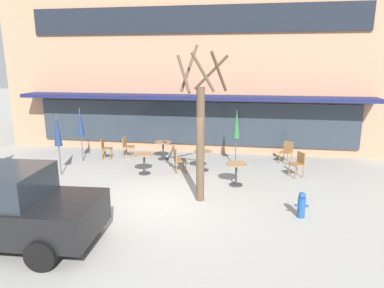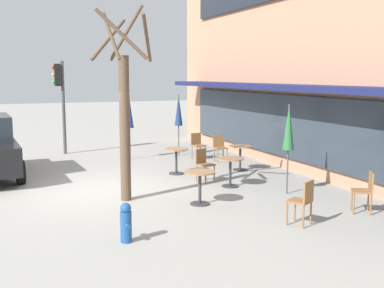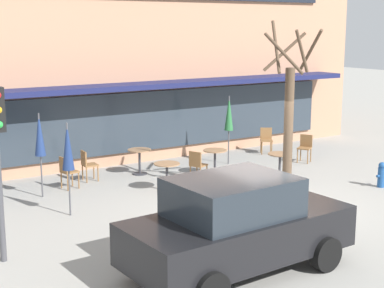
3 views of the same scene
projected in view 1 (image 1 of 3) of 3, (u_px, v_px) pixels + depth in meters
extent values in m
plane|color=#9E9B93|center=(159.00, 204.00, 9.94)|extent=(80.00, 80.00, 0.00)
cube|color=tan|center=(204.00, 62.00, 18.61)|extent=(17.90, 8.00, 8.00)
cube|color=#191E4C|center=(190.00, 97.00, 14.58)|extent=(15.22, 1.10, 0.16)
cube|color=#1E232D|center=(192.00, 19.00, 14.31)|extent=(14.32, 0.10, 1.10)
cube|color=#2D3842|center=(192.00, 123.00, 15.33)|extent=(14.32, 0.10, 1.90)
cylinder|color=#333338|center=(163.00, 159.00, 14.50)|extent=(0.44, 0.44, 0.03)
cylinder|color=#333338|center=(163.00, 150.00, 14.42)|extent=(0.07, 0.07, 0.70)
cylinder|color=#99704C|center=(163.00, 142.00, 14.33)|extent=(0.70, 0.70, 0.03)
cylinder|color=#333338|center=(236.00, 185.00, 11.43)|extent=(0.44, 0.44, 0.03)
cylinder|color=#333338|center=(236.00, 174.00, 11.35)|extent=(0.07, 0.07, 0.70)
cylinder|color=#99704C|center=(236.00, 164.00, 11.26)|extent=(0.70, 0.70, 0.03)
cylinder|color=#333338|center=(145.00, 173.00, 12.61)|extent=(0.44, 0.44, 0.03)
cylinder|color=#333338|center=(144.00, 164.00, 12.53)|extent=(0.07, 0.07, 0.70)
cylinder|color=#99704C|center=(144.00, 154.00, 12.44)|extent=(0.70, 0.70, 0.03)
cylinder|color=#333338|center=(203.00, 170.00, 12.99)|extent=(0.44, 0.44, 0.03)
cylinder|color=#333338|center=(203.00, 161.00, 12.91)|extent=(0.07, 0.07, 0.70)
cylinder|color=#99704C|center=(203.00, 151.00, 12.82)|extent=(0.70, 0.70, 0.03)
cylinder|color=#4C4C51|center=(81.00, 135.00, 14.00)|extent=(0.04, 0.04, 2.20)
cone|color=navy|center=(80.00, 122.00, 13.87)|extent=(0.28, 0.28, 1.10)
cylinder|color=#4C4C51|center=(236.00, 138.00, 13.48)|extent=(0.04, 0.04, 2.20)
cone|color=#286B38|center=(237.00, 124.00, 13.35)|extent=(0.28, 0.28, 1.10)
cylinder|color=#4C4C51|center=(59.00, 146.00, 12.24)|extent=(0.04, 0.04, 2.20)
cone|color=navy|center=(57.00, 130.00, 12.11)|extent=(0.28, 0.28, 1.10)
cylinder|color=olive|center=(112.00, 153.00, 14.61)|extent=(0.04, 0.04, 0.45)
cylinder|color=olive|center=(110.00, 155.00, 14.28)|extent=(0.04, 0.04, 0.45)
cylinder|color=olive|center=(104.00, 153.00, 14.61)|extent=(0.04, 0.04, 0.45)
cylinder|color=olive|center=(102.00, 155.00, 14.28)|extent=(0.04, 0.04, 0.45)
cube|color=olive|center=(107.00, 148.00, 14.39)|extent=(0.46, 0.46, 0.04)
cube|color=olive|center=(102.00, 143.00, 14.33)|extent=(0.11, 0.40, 0.40)
cylinder|color=olive|center=(134.00, 151.00, 14.89)|extent=(0.04, 0.04, 0.45)
cylinder|color=olive|center=(131.00, 153.00, 14.57)|extent=(0.04, 0.04, 0.45)
cylinder|color=olive|center=(127.00, 151.00, 14.96)|extent=(0.04, 0.04, 0.45)
cylinder|color=olive|center=(124.00, 153.00, 14.64)|extent=(0.04, 0.04, 0.45)
cube|color=olive|center=(129.00, 147.00, 14.71)|extent=(0.42, 0.42, 0.04)
cube|color=olive|center=(124.00, 141.00, 14.69)|extent=(0.06, 0.40, 0.40)
cylinder|color=olive|center=(295.00, 173.00, 12.01)|extent=(0.04, 0.04, 0.45)
cylinder|color=olive|center=(289.00, 170.00, 12.32)|extent=(0.04, 0.04, 0.45)
cylinder|color=olive|center=(303.00, 172.00, 12.13)|extent=(0.04, 0.04, 0.45)
cylinder|color=olive|center=(297.00, 169.00, 12.43)|extent=(0.04, 0.04, 0.45)
cube|color=olive|center=(296.00, 164.00, 12.16)|extent=(0.55, 0.55, 0.04)
cube|color=olive|center=(301.00, 158.00, 12.17)|extent=(0.24, 0.37, 0.40)
cylinder|color=olive|center=(184.00, 165.00, 12.93)|extent=(0.04, 0.04, 0.45)
cylinder|color=olive|center=(186.00, 167.00, 12.61)|extent=(0.04, 0.04, 0.45)
cylinder|color=olive|center=(175.00, 165.00, 12.85)|extent=(0.04, 0.04, 0.45)
cylinder|color=olive|center=(177.00, 168.00, 12.53)|extent=(0.04, 0.04, 0.45)
cube|color=olive|center=(180.00, 160.00, 12.68)|extent=(0.53, 0.53, 0.04)
cube|color=olive|center=(175.00, 155.00, 12.58)|extent=(0.20, 0.38, 0.40)
cylinder|color=olive|center=(288.00, 160.00, 13.64)|extent=(0.04, 0.04, 0.45)
cylinder|color=olive|center=(280.00, 158.00, 13.86)|extent=(0.04, 0.04, 0.45)
cylinder|color=olive|center=(291.00, 158.00, 13.88)|extent=(0.04, 0.04, 0.45)
cylinder|color=olive|center=(284.00, 156.00, 14.11)|extent=(0.04, 0.04, 0.45)
cube|color=olive|center=(286.00, 152.00, 13.82)|extent=(0.55, 0.55, 0.04)
cube|color=olive|center=(289.00, 146.00, 13.89)|extent=(0.36, 0.25, 0.40)
cube|color=black|center=(6.00, 214.00, 7.62)|extent=(4.29, 2.02, 0.76)
cylinder|color=black|center=(80.00, 215.00, 8.44)|extent=(0.65, 0.25, 0.64)
cylinder|color=black|center=(41.00, 255.00, 6.70)|extent=(0.65, 0.25, 0.64)
cylinder|color=brown|center=(200.00, 146.00, 9.82)|extent=(0.24, 0.24, 3.33)
cylinder|color=brown|center=(219.00, 72.00, 9.11)|extent=(0.40, 1.10, 1.09)
cylinder|color=brown|center=(211.00, 73.00, 9.78)|extent=(1.06, 0.54, 1.01)
cylinder|color=brown|center=(189.00, 68.00, 9.52)|extent=(0.43, 0.78, 1.29)
cylinder|color=brown|center=(183.00, 74.00, 9.19)|extent=(0.56, 0.96, 1.00)
cylinder|color=brown|center=(203.00, 72.00, 9.04)|extent=(0.67, 0.30, 1.06)
cylinder|color=#1E4C8C|center=(301.00, 207.00, 9.02)|extent=(0.20, 0.20, 0.55)
sphere|color=#1E4C8C|center=(302.00, 196.00, 8.94)|extent=(0.19, 0.19, 0.19)
cylinder|color=#1E4C8C|center=(296.00, 205.00, 9.02)|extent=(0.10, 0.07, 0.07)
cylinder|color=#1E4C8C|center=(307.00, 206.00, 8.98)|extent=(0.10, 0.07, 0.07)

